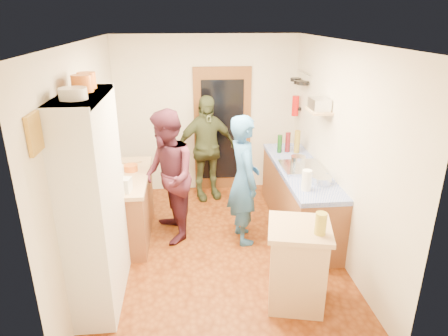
{
  "coord_description": "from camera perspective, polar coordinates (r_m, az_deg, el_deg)",
  "views": [
    {
      "loc": [
        -0.36,
        -4.52,
        2.87
      ],
      "look_at": [
        0.1,
        0.15,
        1.07
      ],
      "focal_mm": 32.0,
      "sensor_mm": 36.0,
      "label": 1
    }
  ],
  "objects": [
    {
      "name": "floor",
      "position": [
        5.37,
        -0.91,
        -11.41
      ],
      "size": [
        3.0,
        4.0,
        0.02
      ],
      "primitive_type": "cube",
      "color": "brown",
      "rests_on": "ground"
    },
    {
      "name": "ceiling",
      "position": [
        4.54,
        -1.1,
        17.76
      ],
      "size": [
        3.0,
        4.0,
        0.02
      ],
      "primitive_type": "cube",
      "color": "silver",
      "rests_on": "ground"
    },
    {
      "name": "wall_back",
      "position": [
        6.72,
        -2.42,
        7.51
      ],
      "size": [
        3.0,
        0.02,
        2.6
      ],
      "primitive_type": "cube",
      "color": "beige",
      "rests_on": "ground"
    },
    {
      "name": "wall_front",
      "position": [
        2.98,
        2.25,
        -10.77
      ],
      "size": [
        3.0,
        0.02,
        2.6
      ],
      "primitive_type": "cube",
      "color": "beige",
      "rests_on": "ground"
    },
    {
      "name": "wall_left",
      "position": [
        4.92,
        -18.82,
        1.26
      ],
      "size": [
        0.02,
        4.0,
        2.6
      ],
      "primitive_type": "cube",
      "color": "beige",
      "rests_on": "ground"
    },
    {
      "name": "wall_right",
      "position": [
        5.13,
        16.06,
        2.4
      ],
      "size": [
        0.02,
        4.0,
        2.6
      ],
      "primitive_type": "cube",
      "color": "beige",
      "rests_on": "ground"
    },
    {
      "name": "door_frame",
      "position": [
        6.76,
        -0.25,
        5.43
      ],
      "size": [
        0.95,
        0.06,
        2.1
      ],
      "primitive_type": "cube",
      "color": "brown",
      "rests_on": "ground"
    },
    {
      "name": "door_glass",
      "position": [
        6.73,
        -0.22,
        5.35
      ],
      "size": [
        0.7,
        0.02,
        1.7
      ],
      "primitive_type": "cube",
      "color": "black",
      "rests_on": "door_frame"
    },
    {
      "name": "hutch_body",
      "position": [
        4.22,
        -17.98,
        -4.85
      ],
      "size": [
        0.4,
        1.2,
        2.2
      ],
      "primitive_type": "cube",
      "color": "silver",
      "rests_on": "ground"
    },
    {
      "name": "hutch_top_shelf",
      "position": [
        3.89,
        -19.76,
        9.63
      ],
      "size": [
        0.4,
        1.14,
        0.04
      ],
      "primitive_type": "cube",
      "color": "silver",
      "rests_on": "hutch_body"
    },
    {
      "name": "plate_stack",
      "position": [
        3.65,
        -20.76,
        9.91
      ],
      "size": [
        0.23,
        0.23,
        0.1
      ],
      "primitive_type": "cylinder",
      "color": "white",
      "rests_on": "hutch_top_shelf"
    },
    {
      "name": "orange_pot_a",
      "position": [
        3.98,
        -19.6,
        11.31
      ],
      "size": [
        0.2,
        0.2,
        0.16
      ],
      "primitive_type": "cylinder",
      "color": "orange",
      "rests_on": "hutch_top_shelf"
    },
    {
      "name": "orange_pot_b",
      "position": [
        4.16,
        -19.02,
        11.75
      ],
      "size": [
        0.17,
        0.17,
        0.16
      ],
      "primitive_type": "cylinder",
      "color": "orange",
      "rests_on": "hutch_top_shelf"
    },
    {
      "name": "left_counter_base",
      "position": [
        5.6,
        -13.72,
        -5.51
      ],
      "size": [
        0.6,
        1.4,
        0.85
      ],
      "primitive_type": "cube",
      "color": "brown",
      "rests_on": "ground"
    },
    {
      "name": "left_counter_top",
      "position": [
        5.42,
        -14.13,
        -1.24
      ],
      "size": [
        0.64,
        1.44,
        0.05
      ],
      "primitive_type": "cube",
      "color": "tan",
      "rests_on": "left_counter_base"
    },
    {
      "name": "toaster",
      "position": [
        4.89,
        -14.47,
        -2.34
      ],
      "size": [
        0.25,
        0.19,
        0.17
      ],
      "primitive_type": "cube",
      "rotation": [
        0.0,
        0.0,
        -0.2
      ],
      "color": "white",
      "rests_on": "left_counter_top"
    },
    {
      "name": "kettle",
      "position": [
        5.25,
        -14.99,
        -0.66
      ],
      "size": [
        0.21,
        0.21,
        0.19
      ],
      "primitive_type": "cylinder",
      "rotation": [
        0.0,
        0.0,
        0.31
      ],
      "color": "white",
      "rests_on": "left_counter_top"
    },
    {
      "name": "orange_bowl",
      "position": [
        5.52,
        -13.16,
        0.02
      ],
      "size": [
        0.19,
        0.19,
        0.08
      ],
      "primitive_type": "cylinder",
      "rotation": [
        0.0,
        0.0,
        0.03
      ],
      "color": "orange",
      "rests_on": "left_counter_top"
    },
    {
      "name": "chopping_board",
      "position": [
        5.89,
        -13.3,
        1.04
      ],
      "size": [
        0.34,
        0.28,
        0.02
      ],
      "primitive_type": "cube",
      "rotation": [
        0.0,
        0.0,
        0.23
      ],
      "color": "tan",
      "rests_on": "left_counter_top"
    },
    {
      "name": "right_counter_base",
      "position": [
        5.8,
        10.58,
        -4.34
      ],
      "size": [
        0.6,
        2.2,
        0.84
      ],
      "primitive_type": "cube",
      "color": "brown",
      "rests_on": "ground"
    },
    {
      "name": "right_counter_top",
      "position": [
        5.62,
        10.88,
        -0.19
      ],
      "size": [
        0.62,
        2.22,
        0.06
      ],
      "primitive_type": "cube",
      "color": "#122EBC",
      "rests_on": "right_counter_base"
    },
    {
      "name": "hob",
      "position": [
        5.56,
        11.07,
        0.09
      ],
      "size": [
        0.55,
        0.58,
        0.04
      ],
      "primitive_type": "cube",
      "color": "silver",
      "rests_on": "right_counter_top"
    },
    {
      "name": "pot_on_hob",
      "position": [
        5.55,
        10.52,
        1.03
      ],
      "size": [
        0.2,
        0.2,
        0.13
      ],
      "primitive_type": "cylinder",
      "color": "silver",
      "rests_on": "hob"
    },
    {
      "name": "bottle_a",
      "position": [
        6.13,
        7.96,
        3.44
      ],
      "size": [
        0.08,
        0.08,
        0.28
      ],
      "primitive_type": "cylinder",
      "rotation": [
        0.0,
        0.0,
        -0.08
      ],
      "color": "#143F14",
      "rests_on": "right_counter_top"
    },
    {
      "name": "bottle_b",
      "position": [
        6.18,
        9.08,
        3.67
      ],
      "size": [
        0.08,
        0.08,
        0.31
      ],
      "primitive_type": "cylinder",
      "rotation": [
        0.0,
        0.0,
        -0.07
      ],
      "color": "#591419",
      "rests_on": "right_counter_top"
    },
    {
      "name": "bottle_c",
      "position": [
        6.16,
        10.4,
        3.72
      ],
      "size": [
        0.1,
        0.1,
        0.35
      ],
      "primitive_type": "cylinder",
      "rotation": [
        0.0,
        0.0,
        0.13
      ],
      "color": "olive",
      "rests_on": "right_counter_top"
    },
    {
      "name": "paper_towel",
      "position": [
        4.86,
        11.72,
        -1.72
      ],
      "size": [
        0.14,
        0.14,
        0.25
      ],
      "primitive_type": "cylinder",
      "rotation": [
        0.0,
        0.0,
        -0.25
      ],
      "color": "white",
      "rests_on": "right_counter_top"
    },
    {
      "name": "mixing_bowl",
      "position": [
        5.11,
        13.79,
        -1.68
      ],
      "size": [
        0.32,
        0.32,
        0.1
      ],
      "primitive_type": "cylinder",
      "rotation": [
        0.0,
        0.0,
        0.35
      ],
      "color": "silver",
      "rests_on": "right_counter_top"
    },
    {
      "name": "island_base",
      "position": [
        4.32,
        10.37,
        -13.77
      ],
      "size": [
        0.66,
        0.66,
        0.86
      ],
      "primitive_type": "cube",
      "rotation": [
        0.0,
        0.0,
        -0.23
      ],
      "color": "tan",
      "rests_on": "ground"
    },
    {
      "name": "island_top",
      "position": [
        4.08,
        10.78,
        -8.5
      ],
      "size": [
        0.74,
        0.74,
        0.05
      ],
      "primitive_type": "cube",
      "rotation": [
        0.0,
        0.0,
        -0.23
      ],
      "color": "tan",
      "rests_on": "island_base"
    },
    {
      "name": "cutting_board",
      "position": [
        4.11,
        10.06,
        -8.01
      ],
      "size": [
        0.4,
        0.35,
        0.02
      ],
      "primitive_type": "cube",
      "rotation": [
        0.0,
        0.0,
        -0.23
      ],
      "color": "white",
      "rests_on": "island_top"
    },
    {
      "name": "oil_jar",
      "position": [
        3.93,
        13.65,
        -7.71
      ],
      "size": [
        0.13,
        0.13,
        0.22
      ],
      "primitive_type": "cylinder",
      "rotation": [
        0.0,
        0.0,
        -0.23
      ],
      "color": "#AD9E2D",
      "rests_on": "island_top"
    },
    {
      "name": "pan_rail",
      "position": [
        6.36,
        11.35,
        13.24
      ],
      "size": [
        0.02,
        0.65,
        0.02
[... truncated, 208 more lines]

